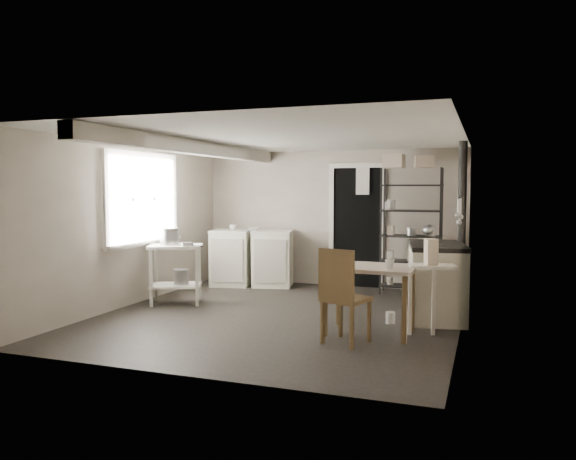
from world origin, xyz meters
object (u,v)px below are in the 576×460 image
(stove, at_px, (436,284))
(chair, at_px, (346,298))
(work_table, at_px, (369,301))
(base_cabinets, at_px, (252,259))
(prep_table, at_px, (176,276))
(stockpot, at_px, (169,238))
(shelf_rack, at_px, (411,234))
(flour_sack, at_px, (417,278))

(stove, xyz_separation_m, chair, (-0.80, -1.55, 0.04))
(chair, bearing_deg, work_table, 89.90)
(chair, bearing_deg, base_cabinets, 146.45)
(chair, bearing_deg, prep_table, 174.49)
(base_cabinets, bearing_deg, stockpot, -119.08)
(shelf_rack, height_order, stove, shelf_rack)
(stockpot, xyz_separation_m, stove, (3.70, 0.34, -0.50))
(base_cabinets, distance_m, chair, 3.81)
(base_cabinets, relative_size, work_table, 1.41)
(prep_table, xyz_separation_m, base_cabinets, (0.43, 1.77, 0.06))
(work_table, bearing_deg, shelf_rack, 87.23)
(shelf_rack, relative_size, chair, 1.92)
(stockpot, bearing_deg, stove, 5.30)
(stove, bearing_deg, shelf_rack, 98.96)
(prep_table, relative_size, flour_sack, 1.91)
(stove, height_order, work_table, stove)
(stockpot, distance_m, chair, 3.17)
(stockpot, bearing_deg, base_cabinets, 73.50)
(stockpot, relative_size, shelf_rack, 0.15)
(stockpot, relative_size, stove, 0.25)
(stockpot, bearing_deg, chair, -22.63)
(base_cabinets, height_order, flour_sack, base_cabinets)
(stockpot, distance_m, base_cabinets, 1.90)
(work_table, height_order, flour_sack, work_table)
(work_table, bearing_deg, flour_sack, 85.43)
(stove, relative_size, chair, 1.18)
(prep_table, distance_m, base_cabinets, 1.82)
(prep_table, relative_size, work_table, 0.83)
(stockpot, distance_m, shelf_rack, 3.69)
(prep_table, bearing_deg, work_table, -13.88)
(prep_table, bearing_deg, base_cabinets, 76.40)
(base_cabinets, relative_size, stove, 1.19)
(work_table, height_order, chair, chair)
(prep_table, relative_size, chair, 0.82)
(shelf_rack, bearing_deg, stockpot, -150.43)
(shelf_rack, bearing_deg, stove, -72.13)
(flour_sack, bearing_deg, stockpot, -149.08)
(stove, distance_m, chair, 1.75)
(work_table, xyz_separation_m, chair, (-0.15, -0.48, 0.10))
(base_cabinets, distance_m, shelf_rack, 2.70)
(prep_table, xyz_separation_m, flour_sack, (3.17, 1.96, -0.16))
(prep_table, distance_m, shelf_rack, 3.65)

